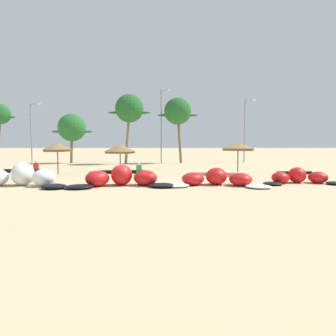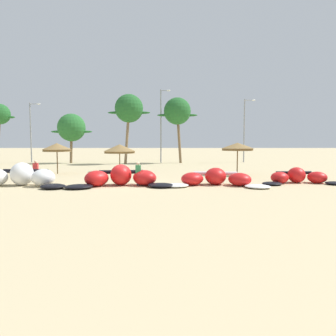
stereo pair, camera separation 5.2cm
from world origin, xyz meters
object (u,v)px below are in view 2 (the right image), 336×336
kite_left_of_center (122,178)px  person_by_umbrellas (37,171)px  palm_left (73,128)px  kite_left (21,177)px  palm_left_of_gap (130,109)px  lamppost_east_center (246,127)px  kite_right_of_center (300,177)px  beach_umbrella_middle (121,149)px  lamppost_west (33,129)px  palm_leftmost (1,115)px  kite_center (217,179)px  person_near_kites (139,174)px  lamppost_west_center (163,123)px  palm_center_left (179,112)px  beach_umbrella_near_palms (239,147)px  beach_umbrella_near_van (58,147)px

kite_left_of_center → person_by_umbrellas: (-6.67, 2.19, 0.27)m
palm_left → kite_left: bearing=-81.9°
palm_left_of_gap → lamppost_east_center: bearing=11.4°
kite_right_of_center → beach_umbrella_middle: size_ratio=1.97×
kite_left_of_center → lamppost_west: bearing=123.2°
kite_left → kite_right_of_center: (19.49, 1.57, -0.17)m
kite_left_of_center → palm_leftmost: 29.29m
kite_center → person_near_kites: person_near_kites is taller
beach_umbrella_middle → palm_leftmost: bearing=148.2°
lamppost_west → lamppost_west_center: 18.70m
kite_left_of_center → palm_center_left: palm_center_left is taller
kite_left_of_center → palm_center_left: (4.52, 23.95, 6.62)m
kite_left_of_center → kite_right_of_center: (12.65, 1.40, -0.11)m
kite_left_of_center → beach_umbrella_near_palms: 12.14m
palm_leftmost → lamppost_east_center: 33.67m
beach_umbrella_near_van → beach_umbrella_middle: 5.96m
beach_umbrella_near_van → lamppost_west_center: size_ratio=0.28×
kite_right_of_center → palm_leftmost: bearing=147.7°
kite_right_of_center → palm_leftmost: palm_leftmost is taller
beach_umbrella_near_van → beach_umbrella_near_palms: beach_umbrella_near_palms is taller
person_near_kites → kite_right_of_center: bearing=6.5°
kite_left_of_center → kite_right_of_center: kite_left_of_center is taller
palm_leftmost → beach_umbrella_near_palms: bearing=-26.4°
beach_umbrella_near_palms → palm_left: bearing=140.4°
kite_left → beach_umbrella_middle: 12.13m
person_by_umbrellas → palm_leftmost: bearing=122.7°
lamppost_west → beach_umbrella_near_van: bearing=-61.1°
kite_right_of_center → palm_left_of_gap: size_ratio=0.67×
beach_umbrella_near_palms → palm_left_of_gap: (-11.49, 14.86, 4.82)m
kite_right_of_center → beach_umbrella_near_palms: 7.05m
kite_center → palm_leftmost: palm_leftmost is taller
palm_leftmost → lamppost_west: size_ratio=0.94×
palm_left_of_gap → kite_left: bearing=-102.1°
kite_left → person_near_kites: bearing=1.8°
beach_umbrella_near_van → person_near_kites: (8.31, -8.27, -1.65)m
beach_umbrella_near_van → palm_leftmost: size_ratio=0.36×
palm_left → lamppost_west: lamppost_west is taller
kite_center → lamppost_east_center: bearing=72.7°
lamppost_west → lamppost_west_center: lamppost_west_center is taller
beach_umbrella_near_palms → lamppost_east_center: size_ratio=0.32×
palm_center_left → kite_center: bearing=-85.2°
palm_center_left → lamppost_east_center: palm_center_left is taller
kite_left_of_center → palm_center_left: size_ratio=0.82×
beach_umbrella_middle → person_near_kites: 11.03m
beach_umbrella_middle → lamppost_west: lamppost_west is taller
kite_center → palm_leftmost: bearing=140.3°
kite_left_of_center → lamppost_west_center: size_ratio=0.73×
palm_leftmost → lamppost_west_center: size_ratio=0.78×
lamppost_west_center → palm_left: bearing=-178.3°
person_by_umbrellas → kite_left_of_center: bearing=-18.2°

